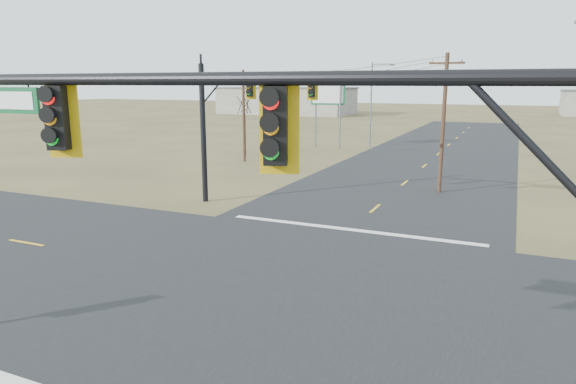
# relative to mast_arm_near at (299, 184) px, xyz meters

# --- Properties ---
(ground) EXTENTS (320.00, 320.00, 0.00)m
(ground) POSITION_rel_mast_arm_near_xyz_m (-4.00, 8.26, -5.32)
(ground) COLOR brown
(ground) RESTS_ON ground
(road_ew) EXTENTS (160.00, 14.00, 0.02)m
(road_ew) POSITION_rel_mast_arm_near_xyz_m (-4.00, 8.26, -5.31)
(road_ew) COLOR black
(road_ew) RESTS_ON ground
(road_ns) EXTENTS (14.00, 160.00, 0.02)m
(road_ns) POSITION_rel_mast_arm_near_xyz_m (-4.00, 8.26, -5.31)
(road_ns) COLOR black
(road_ns) RESTS_ON ground
(stop_bar_far) EXTENTS (12.00, 0.40, 0.01)m
(stop_bar_far) POSITION_rel_mast_arm_near_xyz_m (-4.00, 15.76, -5.29)
(stop_bar_far) COLOR silver
(stop_bar_far) RESTS_ON road_ns
(mast_arm_near) EXTENTS (10.60, 0.57, 7.32)m
(mast_arm_near) POSITION_rel_mast_arm_near_xyz_m (0.00, 0.00, 0.00)
(mast_arm_near) COLOR black
(mast_arm_near) RESTS_ON ground
(mast_arm_far) EXTENTS (9.52, 0.57, 7.72)m
(mast_arm_far) POSITION_rel_mast_arm_near_xyz_m (-10.57, 18.11, 0.21)
(mast_arm_far) COLOR black
(mast_arm_far) RESTS_ON ground
(utility_pole_near) EXTENTS (2.06, 0.24, 8.42)m
(utility_pole_near) POSITION_rel_mast_arm_near_xyz_m (-1.44, 26.00, -0.91)
(utility_pole_near) COLOR #472B1E
(utility_pole_near) RESTS_ON ground
(utility_pole_far) EXTENTS (1.83, 0.73, 7.76)m
(utility_pole_far) POSITION_rel_mast_arm_near_xyz_m (-18.73, 32.53, -1.23)
(utility_pole_far) COLOR #472B1E
(utility_pole_far) RESTS_ON ground
(highway_sign) EXTENTS (3.54, 0.60, 6.69)m
(highway_sign) POSITION_rel_mast_arm_near_xyz_m (-15.46, 44.68, -0.64)
(highway_sign) COLOR slate
(highway_sign) RESTS_ON ground
(streetlight_c) EXTENTS (2.44, 0.27, 8.77)m
(streetlight_c) POSITION_rel_mast_arm_near_xyz_m (-11.26, 46.76, -0.40)
(streetlight_c) COLOR slate
(streetlight_c) RESTS_ON ground
(bare_tree_a) EXTENTS (2.77, 2.77, 6.21)m
(bare_tree_a) POSITION_rel_mast_arm_near_xyz_m (-20.40, 35.68, -0.41)
(bare_tree_a) COLOR black
(bare_tree_a) RESTS_ON ground
(bare_tree_b) EXTENTS (3.44, 3.44, 7.36)m
(bare_tree_b) POSITION_rel_mast_arm_near_xyz_m (-26.75, 53.03, 0.57)
(bare_tree_b) COLOR black
(bare_tree_b) RESTS_ON ground
(warehouse_left) EXTENTS (28.00, 14.00, 5.50)m
(warehouse_left) POSITION_rel_mast_arm_near_xyz_m (-44.00, 98.26, -2.57)
(warehouse_left) COLOR #9E9B8C
(warehouse_left) RESTS_ON ground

